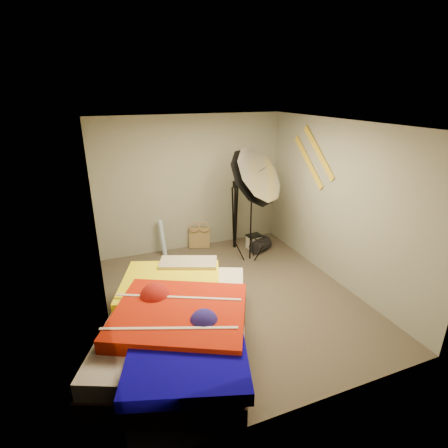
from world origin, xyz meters
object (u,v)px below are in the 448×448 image
tote_bag (199,238)px  camera_case (254,242)px  camera_tripod (235,210)px  photo_umbrella (253,178)px  duffel_bag (260,245)px  bed (179,324)px  wrapping_roll (163,238)px

tote_bag → camera_case: 1.06m
tote_bag → camera_tripod: bearing=-2.4°
photo_umbrella → camera_case: bearing=59.0°
tote_bag → camera_tripod: camera_tripod is taller
duffel_bag → photo_umbrella: (-0.41, -0.41, 1.43)m
bed → photo_umbrella: photo_umbrella is taller
camera_case → camera_tripod: 0.73m
camera_case → camera_tripod: camera_tripod is taller
duffel_bag → photo_umbrella: 1.54m
duffel_bag → bed: bed is taller
wrapping_roll → camera_case: (1.70, -0.33, -0.22)m
bed → photo_umbrella: 2.65m
camera_case → camera_tripod: bearing=144.4°
bed → camera_tripod: bearing=53.9°
camera_case → photo_umbrella: size_ratio=0.12×
wrapping_roll → bed: 2.56m
tote_bag → camera_case: bearing=-4.7°
camera_case → bed: (-2.07, -2.21, 0.20)m
camera_case → duffel_bag: (0.05, -0.18, -0.00)m
bed → photo_umbrella: (1.71, 1.62, 1.22)m
wrapping_roll → duffel_bag: size_ratio=1.70×
bed → duffel_bag: bearing=43.7°
duffel_bag → bed: 2.94m
wrapping_roll → bed: wrapping_roll is taller
tote_bag → camera_case: (0.97, -0.43, -0.07)m
camera_case → duffel_bag: bearing=-80.5°
tote_bag → duffel_bag: 1.19m
wrapping_roll → photo_umbrella: size_ratio=0.32×
tote_bag → duffel_bag: tote_bag is taller
camera_case → duffel_bag: 0.19m
bed → camera_tripod: size_ratio=2.11×
photo_umbrella → tote_bag: bearing=121.0°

